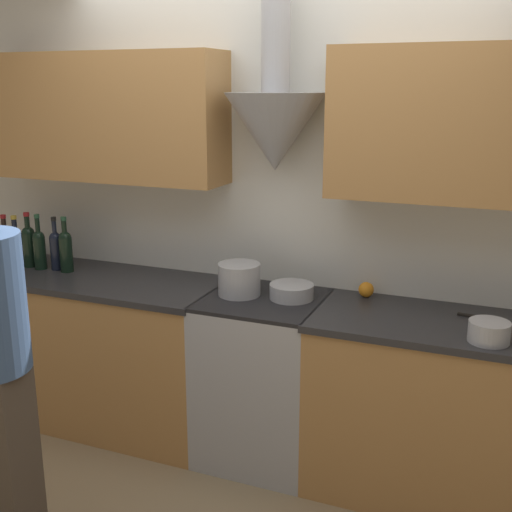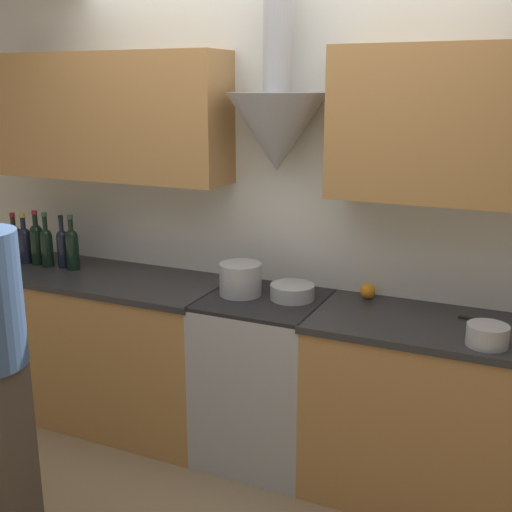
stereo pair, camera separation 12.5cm
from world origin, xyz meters
The scene contains 16 objects.
ground_plane centered at (0.00, 0.00, 0.00)m, with size 12.00×12.00×0.00m, color #847051.
wall_back centered at (-0.05, 0.58, 1.48)m, with size 8.40×0.52×2.60m.
counter_left centered at (-1.05, 0.32, 0.45)m, with size 1.51×0.62×0.91m.
counter_right centered at (0.91, 0.32, 0.45)m, with size 1.24×0.62×0.91m.
stove_range centered at (0.00, 0.32, 0.46)m, with size 0.61×0.60×0.91m.
wine_bottle_0 centered at (-1.72, 0.35, 1.03)m, with size 0.08×0.08×0.31m.
wine_bottle_1 centered at (-1.62, 0.34, 1.03)m, with size 0.08×0.08×0.31m.
wine_bottle_2 centered at (-1.53, 0.34, 1.05)m, with size 0.08×0.08×0.33m.
wine_bottle_3 centered at (-1.44, 0.32, 1.04)m, with size 0.07×0.07×0.33m.
wine_bottle_4 centered at (-1.34, 0.35, 1.04)m, with size 0.07×0.07×0.32m.
wine_bottle_5 centered at (-1.26, 0.34, 1.04)m, with size 0.08×0.08×0.33m.
stock_pot centered at (-0.14, 0.32, 0.99)m, with size 0.22×0.22×0.17m.
mixing_bowl centered at (0.14, 0.37, 0.94)m, with size 0.23×0.23×0.08m.
orange_fruit centered at (0.49, 0.53, 0.95)m, with size 0.08×0.08×0.08m.
saucepan centered at (1.11, 0.13, 0.95)m, with size 0.18×0.18×0.09m.
chefs_knife centered at (1.07, 0.42, 0.91)m, with size 0.22×0.06×0.01m.
Camera 2 is at (1.27, -2.57, 1.97)m, focal length 45.00 mm.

